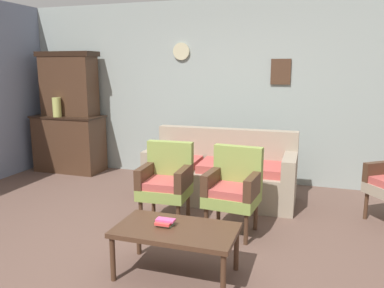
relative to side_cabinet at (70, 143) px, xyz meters
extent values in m
plane|color=brown|center=(2.47, -2.25, -0.47)|extent=(7.68, 7.68, 0.00)
cube|color=#939E99|center=(2.47, 0.38, 0.88)|extent=(6.40, 0.06, 2.70)
cube|color=#472D1E|center=(3.37, 0.33, 1.18)|extent=(0.28, 0.02, 0.36)
cylinder|color=beige|center=(1.87, 0.33, 1.48)|extent=(0.26, 0.03, 0.26)
cube|color=#472D1E|center=(0.00, 0.00, -0.02)|extent=(1.10, 0.52, 0.90)
cube|color=black|center=(0.00, 0.00, 0.45)|extent=(1.16, 0.55, 0.03)
cube|color=#472D1E|center=(0.00, 0.08, 0.94)|extent=(0.90, 0.36, 0.95)
cube|color=black|center=(0.00, 0.08, 1.45)|extent=(0.99, 0.38, 0.08)
cylinder|color=#BFC265|center=(-0.07, -0.17, 0.62)|extent=(0.13, 0.13, 0.31)
cube|color=gray|center=(2.75, -0.64, -0.26)|extent=(1.91, 0.83, 0.42)
cube|color=gray|center=(2.75, -0.32, 0.19)|extent=(1.90, 0.19, 0.48)
cube|color=gray|center=(3.62, -0.63, 0.07)|extent=(0.17, 0.80, 0.24)
cube|color=gray|center=(1.88, -0.65, 0.07)|extent=(0.17, 0.80, 0.24)
cube|color=#B74C47|center=(3.30, -0.67, 0.00)|extent=(0.51, 0.57, 0.10)
cube|color=#B74C47|center=(2.75, -0.68, 0.00)|extent=(0.51, 0.57, 0.10)
cube|color=#B74C47|center=(2.20, -0.69, 0.00)|extent=(0.51, 0.57, 0.10)
cube|color=#849947|center=(2.36, -1.61, -0.09)|extent=(0.54, 0.50, 0.12)
cube|color=#B74C47|center=(2.37, -1.63, 0.00)|extent=(0.46, 0.43, 0.10)
cube|color=#849947|center=(2.35, -1.41, 0.20)|extent=(0.52, 0.13, 0.46)
cube|color=#472D1E|center=(2.58, -1.60, 0.08)|extent=(0.10, 0.48, 0.22)
cube|color=#472D1E|center=(2.14, -1.62, 0.08)|extent=(0.10, 0.48, 0.22)
cylinder|color=#472D1E|center=(2.58, -1.79, -0.31)|extent=(0.04, 0.04, 0.32)
cylinder|color=#472D1E|center=(2.16, -1.81, -0.31)|extent=(0.04, 0.04, 0.32)
cylinder|color=#472D1E|center=(2.56, -1.41, -0.31)|extent=(0.04, 0.04, 0.32)
cylinder|color=#472D1E|center=(2.15, -1.43, -0.31)|extent=(0.04, 0.04, 0.32)
cube|color=#849947|center=(3.11, -1.63, -0.09)|extent=(0.56, 0.53, 0.12)
cube|color=#B74C47|center=(3.11, -1.65, 0.00)|extent=(0.48, 0.45, 0.10)
cube|color=#849947|center=(3.13, -1.43, 0.20)|extent=(0.53, 0.15, 0.46)
cube|color=#472D1E|center=(3.33, -1.65, 0.08)|extent=(0.12, 0.49, 0.22)
cube|color=#472D1E|center=(2.89, -1.61, 0.08)|extent=(0.12, 0.49, 0.22)
cylinder|color=#472D1E|center=(3.31, -1.83, -0.31)|extent=(0.04, 0.04, 0.32)
cylinder|color=#472D1E|center=(2.89, -1.80, -0.31)|extent=(0.04, 0.04, 0.32)
cylinder|color=#472D1E|center=(3.34, -1.46, -0.31)|extent=(0.04, 0.04, 0.32)
cylinder|color=#472D1E|center=(2.92, -1.42, -0.31)|extent=(0.04, 0.04, 0.32)
cube|color=#472D1E|center=(4.64, -0.64, 0.08)|extent=(0.43, 0.35, 0.22)
cylinder|color=#472D1E|center=(4.50, -0.76, -0.31)|extent=(0.04, 0.04, 0.32)
cube|color=#472D1E|center=(2.85, -2.58, -0.07)|extent=(1.00, 0.56, 0.04)
cylinder|color=#472D1E|center=(2.39, -2.34, -0.28)|extent=(0.04, 0.04, 0.38)
cylinder|color=#472D1E|center=(3.31, -2.34, -0.28)|extent=(0.04, 0.04, 0.38)
cylinder|color=#472D1E|center=(2.39, -2.82, -0.28)|extent=(0.04, 0.04, 0.38)
cylinder|color=#472D1E|center=(3.31, -2.82, -0.28)|extent=(0.04, 0.04, 0.38)
cube|color=#65865E|center=(2.75, -2.55, -0.04)|extent=(0.12, 0.09, 0.02)
cube|color=#EC4440|center=(2.74, -2.57, -0.02)|extent=(0.13, 0.11, 0.02)
cube|color=#E1508D|center=(2.75, -2.55, 0.00)|extent=(0.16, 0.08, 0.02)
camera|label=1|loc=(3.90, -5.35, 1.25)|focal=36.02mm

